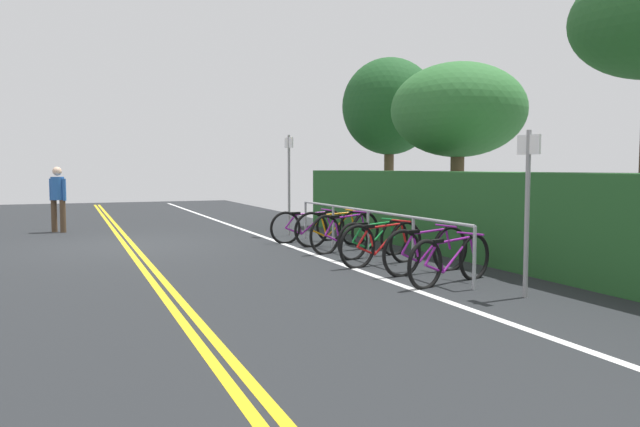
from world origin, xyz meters
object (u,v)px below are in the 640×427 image
(bicycle_2, at_px, (346,232))
(bicycle_3, at_px, (374,239))
(pedestrian, at_px, (58,195))
(tree_mid, at_px, (458,111))
(bicycle_6, at_px, (451,260))
(bicycle_5, at_px, (427,250))
(bike_rack, at_px, (368,222))
(bicycle_4, at_px, (382,244))
(sign_post_near, at_px, (289,176))
(bicycle_0, at_px, (308,226))
(tree_near_left, at_px, (389,107))
(bicycle_1, at_px, (333,228))
(sign_post_far, at_px, (527,197))

(bicycle_2, xyz_separation_m, bicycle_3, (0.90, 0.15, -0.04))
(pedestrian, xyz_separation_m, tree_mid, (5.30, 8.19, 1.92))
(bicycle_6, relative_size, pedestrian, 1.05)
(bicycle_5, bearing_deg, bike_rack, -176.83)
(bicycle_4, bearing_deg, bike_rack, 169.94)
(pedestrian, bearing_deg, bicycle_2, 40.99)
(bike_rack, xyz_separation_m, sign_post_near, (-3.94, -0.11, 0.78))
(bicycle_4, distance_m, pedestrian, 9.23)
(bike_rack, bearing_deg, pedestrian, -143.03)
(bicycle_0, distance_m, sign_post_near, 1.70)
(bicycle_2, distance_m, bicycle_5, 2.73)
(bike_rack, distance_m, bicycle_3, 0.35)
(bicycle_5, height_order, sign_post_near, sign_post_near)
(bicycle_2, bearing_deg, bicycle_3, 9.56)
(sign_post_near, height_order, tree_near_left, tree_near_left)
(bicycle_4, height_order, tree_mid, tree_mid)
(bike_rack, xyz_separation_m, bicycle_5, (1.79, 0.10, -0.30))
(bicycle_1, relative_size, pedestrian, 1.07)
(sign_post_far, distance_m, tree_mid, 6.22)
(tree_mid, bearing_deg, bicycle_3, -61.35)
(bicycle_4, distance_m, bicycle_6, 1.83)
(bicycle_2, distance_m, bicycle_4, 1.75)
(bicycle_0, distance_m, bicycle_6, 5.28)
(bicycle_1, distance_m, bicycle_6, 4.47)
(bicycle_0, bearing_deg, bicycle_3, 5.86)
(bicycle_2, bearing_deg, sign_post_near, -178.17)
(bicycle_0, relative_size, bicycle_6, 1.05)
(bicycle_5, relative_size, sign_post_near, 0.71)
(bicycle_2, bearing_deg, sign_post_far, 3.71)
(bike_rack, relative_size, bicycle_4, 3.56)
(bicycle_1, bearing_deg, bicycle_3, 0.76)
(bicycle_2, relative_size, pedestrian, 1.08)
(bicycle_0, xyz_separation_m, bicycle_2, (1.70, 0.12, 0.03))
(bicycle_0, xyz_separation_m, tree_mid, (1.04, 3.12, 2.52))
(bicycle_1, height_order, tree_mid, tree_mid)
(sign_post_near, distance_m, sign_post_far, 7.73)
(bicycle_5, distance_m, tree_near_left, 8.24)
(bicycle_0, height_order, tree_near_left, tree_near_left)
(sign_post_far, bearing_deg, tree_mid, 153.29)
(bicycle_0, distance_m, tree_near_left, 5.18)
(bicycle_0, distance_m, tree_mid, 4.14)
(sign_post_far, height_order, tree_mid, tree_mid)
(bicycle_1, relative_size, tree_mid, 0.45)
(tree_near_left, relative_size, tree_mid, 1.18)
(sign_post_far, bearing_deg, bicycle_2, -176.29)
(bicycle_3, distance_m, tree_mid, 4.12)
(bicycle_6, bearing_deg, bicycle_0, -179.06)
(sign_post_far, bearing_deg, bicycle_1, -178.18)
(bicycle_0, xyz_separation_m, bicycle_6, (5.28, 0.09, -0.01))
(pedestrian, distance_m, sign_post_near, 5.91)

